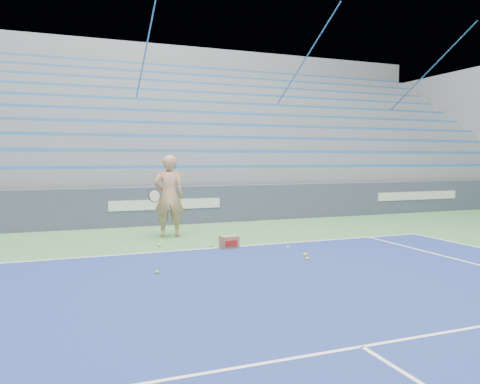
# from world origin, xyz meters

# --- Properties ---
(sponsor_barrier) EXTENTS (30.00, 0.32, 1.10)m
(sponsor_barrier) POSITION_xyz_m (0.00, 15.88, 0.55)
(sponsor_barrier) COLOR #3F4660
(sponsor_barrier) RESTS_ON ground
(bleachers) EXTENTS (31.00, 9.15, 7.30)m
(bleachers) POSITION_xyz_m (0.00, 21.60, 2.36)
(bleachers) COLOR gray
(bleachers) RESTS_ON ground
(tennis_player) EXTENTS (0.99, 0.89, 1.98)m
(tennis_player) POSITION_xyz_m (-0.35, 13.75, 0.99)
(tennis_player) COLOR tan
(tennis_player) RESTS_ON ground
(ball_box) EXTENTS (0.40, 0.33, 0.27)m
(ball_box) POSITION_xyz_m (0.51, 11.80, 0.13)
(ball_box) COLOR #986E49
(ball_box) RESTS_ON ground
(tennis_ball_0) EXTENTS (0.07, 0.07, 0.07)m
(tennis_ball_0) POSITION_xyz_m (-0.83, 12.53, 0.03)
(tennis_ball_0) COLOR #DBEE30
(tennis_ball_0) RESTS_ON ground
(tennis_ball_1) EXTENTS (0.07, 0.07, 0.07)m
(tennis_ball_1) POSITION_xyz_m (1.61, 10.51, 0.03)
(tennis_ball_1) COLOR #DBEE30
(tennis_ball_1) RESTS_ON ground
(tennis_ball_2) EXTENTS (0.07, 0.07, 0.07)m
(tennis_ball_2) POSITION_xyz_m (1.62, 10.50, 0.03)
(tennis_ball_2) COLOR #DBEE30
(tennis_ball_2) RESTS_ON ground
(tennis_ball_3) EXTENTS (0.07, 0.07, 0.07)m
(tennis_ball_3) POSITION_xyz_m (-1.34, 10.13, 0.03)
(tennis_ball_3) COLOR #DBEE30
(tennis_ball_3) RESTS_ON ground
(tennis_ball_4) EXTENTS (0.07, 0.07, 0.07)m
(tennis_ball_4) POSITION_xyz_m (1.48, 10.17, 0.03)
(tennis_ball_4) COLOR #DBEE30
(tennis_ball_4) RESTS_ON ground
(tennis_ball_5) EXTENTS (0.07, 0.07, 0.07)m
(tennis_ball_5) POSITION_xyz_m (0.20, 12.12, 0.03)
(tennis_ball_5) COLOR #DBEE30
(tennis_ball_5) RESTS_ON ground
(tennis_ball_6) EXTENTS (0.07, 0.07, 0.07)m
(tennis_ball_6) POSITION_xyz_m (1.63, 11.28, 0.03)
(tennis_ball_6) COLOR #DBEE30
(tennis_ball_6) RESTS_ON ground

